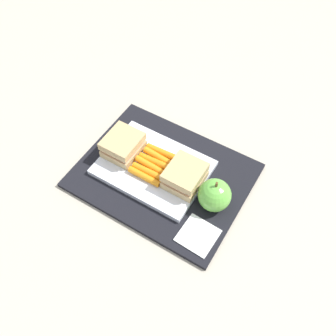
% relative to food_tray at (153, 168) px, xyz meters
% --- Properties ---
extents(ground_plane, '(2.40, 2.40, 0.00)m').
position_rel_food_tray_xyz_m(ground_plane, '(0.03, 0.00, -0.02)').
color(ground_plane, '#B7AD99').
extents(lunchbag_mat, '(0.36, 0.28, 0.01)m').
position_rel_food_tray_xyz_m(lunchbag_mat, '(0.03, 0.00, -0.01)').
color(lunchbag_mat, black).
rests_on(lunchbag_mat, ground_plane).
extents(food_tray, '(0.23, 0.17, 0.01)m').
position_rel_food_tray_xyz_m(food_tray, '(0.00, 0.00, 0.00)').
color(food_tray, white).
rests_on(food_tray, lunchbag_mat).
extents(sandwich_half_left, '(0.07, 0.08, 0.04)m').
position_rel_food_tray_xyz_m(sandwich_half_left, '(-0.08, 0.00, 0.03)').
color(sandwich_half_left, tan).
rests_on(sandwich_half_left, food_tray).
extents(sandwich_half_right, '(0.07, 0.08, 0.04)m').
position_rel_food_tray_xyz_m(sandwich_half_right, '(0.08, 0.00, 0.03)').
color(sandwich_half_right, tan).
rests_on(sandwich_half_right, food_tray).
extents(carrot_sticks_bundle, '(0.08, 0.09, 0.02)m').
position_rel_food_tray_xyz_m(carrot_sticks_bundle, '(0.00, 0.00, 0.01)').
color(carrot_sticks_bundle, orange).
rests_on(carrot_sticks_bundle, food_tray).
extents(apple, '(0.07, 0.07, 0.08)m').
position_rel_food_tray_xyz_m(apple, '(0.15, -0.01, 0.03)').
color(apple, '#66B742').
rests_on(apple, lunchbag_mat).
extents(paper_napkin, '(0.07, 0.07, 0.00)m').
position_rel_food_tray_xyz_m(paper_napkin, '(0.16, -0.09, -0.00)').
color(paper_napkin, white).
rests_on(paper_napkin, lunchbag_mat).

